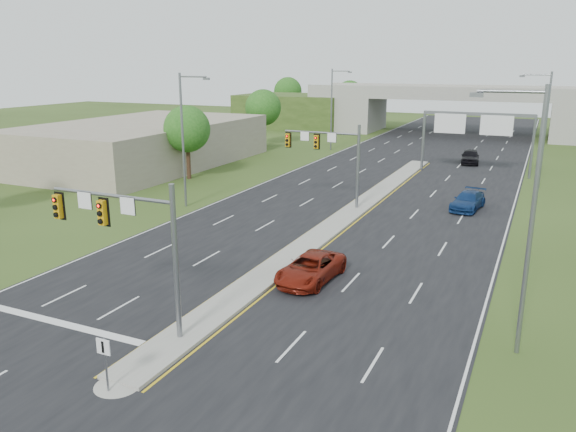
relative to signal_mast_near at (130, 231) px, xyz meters
The scene contains 22 objects.
ground 5.24m from the signal_mast_near, ahead, with size 240.00×240.00×0.00m, color #2F4318.
road 35.46m from the signal_mast_near, 86.31° to the left, with size 24.00×160.00×0.02m, color black.
median 23.64m from the signal_mast_near, 84.40° to the left, with size 2.00×54.00×0.16m, color gray.
median_nose 6.48m from the signal_mast_near, 60.04° to the right, with size 2.00×2.00×0.16m, color gray.
lane_markings 29.41m from the signal_mast_near, 86.72° to the left, with size 23.72×160.00×0.01m.
signal_mast_near is the anchor object (origin of this frame).
signal_mast_far 25.00m from the signal_mast_near, 90.00° to the left, with size 6.62×0.60×7.00m.
keep_right_sign 5.94m from the signal_mast_near, 63.06° to the right, with size 0.60×0.13×2.20m.
sign_gantry 45.88m from the signal_mast_near, 78.75° to the left, with size 11.58×0.44×6.67m.
overpass 80.11m from the signal_mast_near, 88.38° to the left, with size 80.00×14.00×8.10m.
lightpole_l_mid 22.95m from the signal_mast_near, 118.79° to the left, with size 2.85×0.25×11.00m.
lightpole_l_far 56.19m from the signal_mast_near, 101.33° to the left, with size 2.85×0.25×11.00m.
lightpole_r_near 16.42m from the signal_mast_near, 18.06° to the left, with size 2.85×0.25×11.00m.
lightpole_r_far 43.01m from the signal_mast_near, 68.78° to the left, with size 2.85×0.25×11.00m.
tree_l_near 34.92m from the signal_mast_near, 120.53° to the left, with size 4.80×4.80×7.60m.
tree_l_mid 59.21m from the signal_mast_near, 111.54° to the left, with size 5.20×5.20×8.12m.
tree_back_a 100.64m from the signal_mast_near, 110.80° to the left, with size 6.00×6.00×8.85m.
tree_back_b 96.56m from the signal_mast_near, 103.01° to the left, with size 5.60×5.60×8.32m.
commercial_building 44.77m from the signal_mast_near, 128.34° to the left, with size 18.00×30.00×5.00m, color gray.
car_far_a 10.83m from the signal_mast_near, 61.38° to the left, with size 2.44×5.28×1.47m, color maroon.
car_far_b 31.07m from the signal_mast_near, 69.83° to the left, with size 2.04×5.01×1.45m, color navy.
car_far_c 52.63m from the signal_mast_near, 81.38° to the left, with size 2.01×4.99×1.70m, color black.
Camera 1 is at (13.63, -18.30, 11.75)m, focal length 35.00 mm.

